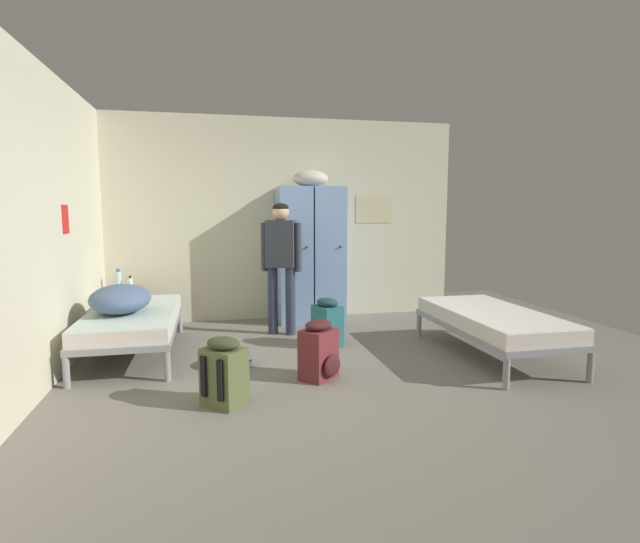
# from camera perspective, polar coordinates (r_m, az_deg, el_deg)

# --- Properties ---
(ground_plane) EXTENTS (8.20, 8.20, 0.00)m
(ground_plane) POSITION_cam_1_polar(r_m,az_deg,el_deg) (4.72, 0.68, -11.91)
(ground_plane) COLOR slate
(room_backdrop) EXTENTS (4.93, 5.19, 2.80)m
(room_backdrop) POSITION_cam_1_polar(r_m,az_deg,el_deg) (5.62, -14.78, 5.50)
(room_backdrop) COLOR beige
(room_backdrop) RESTS_ON ground_plane
(locker_bank) EXTENTS (0.90, 0.55, 2.07)m
(locker_bank) POSITION_cam_1_polar(r_m,az_deg,el_deg) (6.78, -1.09, 2.32)
(locker_bank) COLOR #7A9ECC
(locker_bank) RESTS_ON ground_plane
(shelf_unit) EXTENTS (0.38, 0.30, 0.57)m
(shelf_unit) POSITION_cam_1_polar(r_m,az_deg,el_deg) (6.77, -21.51, -3.52)
(shelf_unit) COLOR #99704C
(shelf_unit) RESTS_ON ground_plane
(bed_left_rear) EXTENTS (0.90, 1.90, 0.49)m
(bed_left_rear) POSITION_cam_1_polar(r_m,az_deg,el_deg) (5.61, -20.84, -5.26)
(bed_left_rear) COLOR gray
(bed_left_rear) RESTS_ON ground_plane
(bed_right) EXTENTS (0.90, 1.90, 0.49)m
(bed_right) POSITION_cam_1_polar(r_m,az_deg,el_deg) (5.52, 19.31, -5.39)
(bed_right) COLOR gray
(bed_right) RESTS_ON ground_plane
(bedding_heap) EXTENTS (0.60, 0.74, 0.29)m
(bedding_heap) POSITION_cam_1_polar(r_m,az_deg,el_deg) (5.43, -22.09, -2.96)
(bedding_heap) COLOR slate
(bedding_heap) RESTS_ON bed_left_rear
(person_traveler) EXTENTS (0.48, 0.32, 1.62)m
(person_traveler) POSITION_cam_1_polar(r_m,az_deg,el_deg) (6.06, -4.51, 1.80)
(person_traveler) COLOR #2D334C
(person_traveler) RESTS_ON ground_plane
(water_bottle) EXTENTS (0.07, 0.07, 0.23)m
(water_bottle) POSITION_cam_1_polar(r_m,az_deg,el_deg) (6.75, -22.28, -0.78)
(water_bottle) COLOR #B2DBEA
(water_bottle) RESTS_ON shelf_unit
(lotion_bottle) EXTENTS (0.06, 0.06, 0.14)m
(lotion_bottle) POSITION_cam_1_polar(r_m,az_deg,el_deg) (6.67, -21.08, -1.15)
(lotion_bottle) COLOR white
(lotion_bottle) RESTS_ON shelf_unit
(backpack_maroon) EXTENTS (0.42, 0.42, 0.55)m
(backpack_maroon) POSITION_cam_1_polar(r_m,az_deg,el_deg) (4.55, -0.07, -9.18)
(backpack_maroon) COLOR maroon
(backpack_maroon) RESTS_ON ground_plane
(backpack_olive) EXTENTS (0.42, 0.42, 0.55)m
(backpack_olive) POSITION_cam_1_polar(r_m,az_deg,el_deg) (4.06, -10.93, -11.40)
(backpack_olive) COLOR #566038
(backpack_olive) RESTS_ON ground_plane
(backpack_teal) EXTENTS (0.40, 0.39, 0.55)m
(backpack_teal) POSITION_cam_1_polar(r_m,az_deg,el_deg) (5.62, 0.76, -6.01)
(backpack_teal) COLOR #23666B
(backpack_teal) RESTS_ON ground_plane
(clothes_pile_denim) EXTENTS (0.50, 0.44, 0.13)m
(clothes_pile_denim) POSITION_cam_1_polar(r_m,az_deg,el_deg) (5.06, -10.60, -9.94)
(clothes_pile_denim) COLOR #42567A
(clothes_pile_denim) RESTS_ON ground_plane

